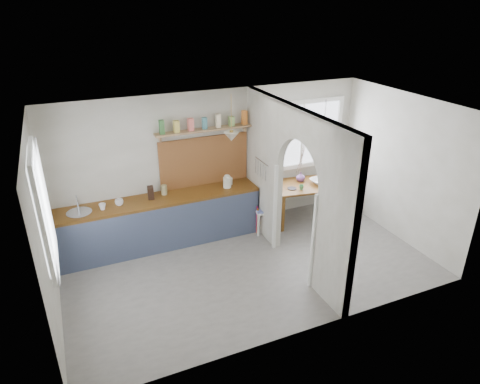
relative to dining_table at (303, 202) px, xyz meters
name	(u,v)px	position (x,y,z in m)	size (l,w,h in m)	color
floor	(251,268)	(-1.64, -1.10, -0.38)	(5.80, 3.20, 0.01)	gray
ceiling	(253,111)	(-1.64, -1.10, 2.22)	(5.80, 3.20, 0.01)	beige
walls	(252,196)	(-1.64, -1.10, 0.92)	(5.81, 3.21, 2.60)	beige
partition	(291,178)	(-0.94, -1.05, 1.07)	(0.12, 3.20, 2.60)	beige
kitchen_window	(41,210)	(-4.51, -1.10, 1.27)	(0.10, 1.16, 1.50)	white
nook_window	(302,135)	(0.16, 0.46, 1.22)	(1.76, 0.10, 1.30)	white
counter	(161,221)	(-2.77, 0.22, 0.08)	(3.50, 0.60, 0.90)	#503212
sink	(79,213)	(-4.07, 0.20, 0.51)	(0.40, 0.40, 0.02)	silver
backsplash	(204,161)	(-1.84, 0.47, 0.97)	(1.65, 0.03, 0.90)	brown
shelf	(205,127)	(-1.84, 0.39, 1.62)	(1.75, 0.20, 0.21)	#A17B4C
pendant_lamp	(231,137)	(-1.49, 0.05, 1.50)	(0.26, 0.26, 0.16)	beige
utensil_rail	(262,161)	(-1.03, -0.20, 1.07)	(0.02, 0.02, 0.50)	silver
dining_table	(303,202)	(0.00, 0.00, 0.00)	(1.21, 0.81, 0.76)	#503212
chair_left	(266,208)	(-0.86, -0.08, 0.09)	(0.43, 0.43, 0.94)	white
chair_right	(340,193)	(0.87, 0.01, 0.03)	(0.38, 0.38, 0.82)	white
kettle	(227,181)	(-1.53, 0.17, 0.64)	(0.19, 0.15, 0.23)	white
mug_a	(102,207)	(-3.71, 0.15, 0.57)	(0.11, 0.11, 0.10)	white
mug_b	(119,202)	(-3.43, 0.20, 0.57)	(0.13, 0.13, 0.11)	white
knife_block	(151,193)	(-2.90, 0.25, 0.63)	(0.10, 0.14, 0.22)	#382018
jar	(164,190)	(-2.64, 0.33, 0.61)	(0.11, 0.11, 0.17)	#9C935F
towel_magenta	(257,220)	(-1.06, -0.11, -0.10)	(0.02, 0.03, 0.55)	#AE1661
towel_orange	(258,222)	(-1.06, -0.15, -0.13)	(0.02, 0.03, 0.53)	orange
bowl	(320,181)	(0.29, -0.07, 0.42)	(0.34, 0.34, 0.08)	white
table_cup	(301,187)	(-0.18, -0.18, 0.42)	(0.09, 0.09, 0.09)	#4B9051
plate	(292,188)	(-0.32, -0.08, 0.39)	(0.17, 0.17, 0.01)	black
vase	(301,177)	(0.01, 0.17, 0.47)	(0.17, 0.17, 0.18)	#693D75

